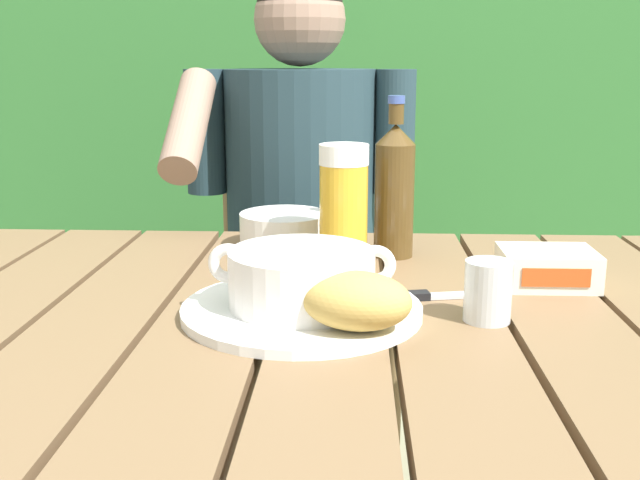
# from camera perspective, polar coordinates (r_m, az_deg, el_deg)

# --- Properties ---
(dining_table) EXTENTS (1.27, 0.83, 0.74)m
(dining_table) POSITION_cam_1_polar(r_m,az_deg,el_deg) (0.98, 0.86, -10.52)
(dining_table) COLOR brown
(dining_table) RESTS_ON ground_plane
(hedge_backdrop) EXTENTS (3.39, 0.95, 2.80)m
(hedge_backdrop) POSITION_cam_1_polar(r_m,az_deg,el_deg) (2.72, -2.53, 17.63)
(hedge_backdrop) COLOR #316E30
(hedge_backdrop) RESTS_ON ground_plane
(chair_near_diner) EXTENTS (0.45, 0.42, 0.97)m
(chair_near_diner) POSITION_cam_1_polar(r_m,az_deg,el_deg) (1.84, -1.09, -4.24)
(chair_near_diner) COLOR olive
(chair_near_diner) RESTS_ON ground_plane
(person_eating) EXTENTS (0.48, 0.47, 1.24)m
(person_eating) POSITION_cam_1_polar(r_m,az_deg,el_deg) (1.59, -1.68, 2.00)
(person_eating) COLOR #243B42
(person_eating) RESTS_ON ground_plane
(serving_plate) EXTENTS (0.30, 0.30, 0.01)m
(serving_plate) POSITION_cam_1_polar(r_m,az_deg,el_deg) (0.92, -1.40, -5.34)
(serving_plate) COLOR white
(serving_plate) RESTS_ON dining_table
(soup_bowl) EXTENTS (0.23, 0.18, 0.08)m
(soup_bowl) POSITION_cam_1_polar(r_m,az_deg,el_deg) (0.91, -1.41, -2.82)
(soup_bowl) COLOR white
(soup_bowl) RESTS_ON serving_plate
(bread_roll) EXTENTS (0.14, 0.12, 0.06)m
(bread_roll) POSITION_cam_1_polar(r_m,az_deg,el_deg) (0.83, 2.79, -4.65)
(bread_roll) COLOR tan
(bread_roll) RESTS_ON serving_plate
(beer_glass) EXTENTS (0.07, 0.07, 0.18)m
(beer_glass) POSITION_cam_1_polar(r_m,az_deg,el_deg) (1.11, 1.82, 2.62)
(beer_glass) COLOR gold
(beer_glass) RESTS_ON dining_table
(beer_bottle) EXTENTS (0.06, 0.06, 0.25)m
(beer_bottle) POSITION_cam_1_polar(r_m,az_deg,el_deg) (1.17, 5.72, 3.93)
(beer_bottle) COLOR #503A1A
(beer_bottle) RESTS_ON dining_table
(water_glass_small) EXTENTS (0.06, 0.06, 0.07)m
(water_glass_small) POSITION_cam_1_polar(r_m,az_deg,el_deg) (0.91, 12.73, -3.84)
(water_glass_small) COLOR silver
(water_glass_small) RESTS_ON dining_table
(butter_tub) EXTENTS (0.13, 0.10, 0.05)m
(butter_tub) POSITION_cam_1_polar(r_m,az_deg,el_deg) (1.08, 16.99, -2.04)
(butter_tub) COLOR white
(butter_tub) RESTS_ON dining_table
(table_knife) EXTENTS (0.15, 0.05, 0.01)m
(table_knife) POSITION_cam_1_polar(r_m,az_deg,el_deg) (0.99, 8.18, -4.25)
(table_knife) COLOR silver
(table_knife) RESTS_ON dining_table
(diner_bowl) EXTENTS (0.15, 0.15, 0.06)m
(diner_bowl) POSITION_cam_1_polar(r_m,az_deg,el_deg) (1.25, -2.75, 0.80)
(diner_bowl) COLOR white
(diner_bowl) RESTS_ON dining_table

